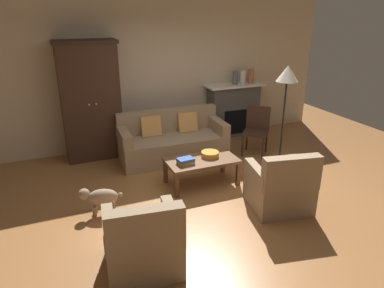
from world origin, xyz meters
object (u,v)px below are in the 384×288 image
Objects in this scene: fruit_bowl at (210,154)px; side_chair_wooden at (256,127)px; armoire at (90,101)px; armchair_near_left at (143,243)px; armchair_near_right at (280,188)px; dog at (101,197)px; book_stack at (186,161)px; mantel_vase_cream at (243,77)px; mantel_vase_terracotta at (251,76)px; couch at (172,142)px; fireplace at (233,110)px; mantel_vase_slate at (235,78)px; coffee_table at (202,162)px; floor_lamp at (287,80)px.

fruit_bowl is 0.31× the size of side_chair_wooden.
armchair_near_left is (0.02, -3.34, -0.74)m from armoire.
armchair_near_right is (0.53, -1.13, -0.14)m from fruit_bowl.
armchair_near_left is at bearing -79.10° from dog.
armchair_near_left reaches higher than book_stack.
mantel_vase_cream is at bearing 75.31° from side_chair_wooden.
mantel_vase_terracotta is at bearing 45.80° from armchair_near_left.
book_stack is at bearing -59.53° from armoire.
side_chair_wooden is (1.54, -0.39, 0.19)m from couch.
book_stack is 3.05m from mantel_vase_terracotta.
mantel_vase_terracotta is 0.33× the size of armchair_near_left.
fireplace is 3.85m from dog.
mantel_vase_slate is 0.49× the size of dog.
armoire is at bearing -178.83° from mantel_vase_slate.
mantel_vase_slate is 1.01× the size of mantel_vase_cream.
mantel_vase_terracotta is 4.27m from dog.
coffee_table is 3.75× the size of mantel_vase_terracotta.
side_chair_wooden is at bearing 39.47° from armchair_near_left.
book_stack is 0.15× the size of floor_lamp.
couch reaches higher than fruit_bowl.
mantel_vase_terracotta is at bearing 66.88° from armchair_near_right.
armoire is at bearing 90.36° from armchair_near_left.
mantel_vase_cream is at bearing 43.08° from book_stack.
armoire is 2.96m from mantel_vase_slate.
fruit_bowl is at bearing 16.63° from coffee_table.
coffee_table reaches higher than dog.
coffee_table is 1.25× the size of armchair_near_left.
armoire is at bearing 154.42° from couch.
side_chair_wooden is 3.26m from dog.
coffee_table is at bearing 122.85° from armchair_near_right.
armchair_near_left is at bearing -133.54° from fruit_bowl.
couch is at bearing 102.25° from fruit_bowl.
mantel_vase_terracotta is (0.38, -0.02, 0.70)m from fireplace.
book_stack is 2.91m from mantel_vase_cream.
mantel_vase_slate is at bearing 52.01° from fruit_bowl.
side_chair_wooden reaches higher than dog.
armoire reaches higher than dog.
couch is 2.11m from dog.
fireplace is 2.30m from fruit_bowl.
mantel_vase_terracotta is at bearing 77.55° from floor_lamp.
floor_lamp is at bearing -89.90° from mantel_vase_slate.
armoire is 3.41m from floor_lamp.
mantel_vase_cream is at bearing 20.54° from couch.
armchair_near_left is 3.67m from side_chair_wooden.
coffee_table is 1.22× the size of side_chair_wooden.
fruit_bowl is at bearing -131.38° from mantel_vase_cream.
dog is (-0.22, -2.07, -0.81)m from armoire.
fruit_bowl is at bearing 10.68° from dog.
dog is at bearing 100.90° from armchair_near_left.
armchair_near_right is at bearing 12.97° from armchair_near_left.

